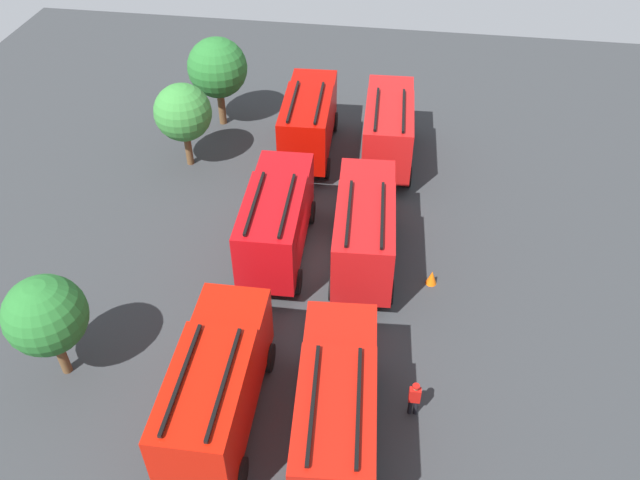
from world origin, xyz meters
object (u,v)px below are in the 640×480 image
firefighter_1 (414,398)px  traffic_cone_1 (432,277)px  fire_truck_2 (388,127)px  fire_truck_4 (277,219)px  traffic_cone_0 (262,162)px  tree_0 (46,316)px  tree_2 (217,68)px  fire_truck_5 (309,119)px  fire_truck_0 (337,406)px  firefighter_0 (381,193)px  tree_1 (183,113)px  fire_truck_3 (217,384)px  fire_truck_1 (365,228)px

firefighter_1 → traffic_cone_1: (6.93, -0.53, -0.55)m
firefighter_1 → fire_truck_2: bearing=5.7°
fire_truck_4 → traffic_cone_0: fire_truck_4 is taller
tree_0 → tree_2: 19.16m
fire_truck_4 → fire_truck_5: 8.78m
fire_truck_0 → firefighter_0: 13.59m
fire_truck_4 → traffic_cone_0: size_ratio=12.82×
fire_truck_0 → tree_1: 19.18m
fire_truck_5 → fire_truck_3: bearing=176.6°
firefighter_1 → tree_0: size_ratio=0.35×
firefighter_0 → tree_1: (2.60, 10.79, 2.15)m
fire_truck_5 → firefighter_0: fire_truck_5 is taller
traffic_cone_1 → fire_truck_3: bearing=138.6°
fire_truck_4 → fire_truck_5: same height
tree_0 → tree_1: tree_1 is taller
tree_1 → fire_truck_3: bearing=-158.8°
firefighter_0 → traffic_cone_1: (-4.97, -2.67, -0.68)m
firefighter_0 → fire_truck_4: bearing=-120.7°
fire_truck_2 → traffic_cone_1: fire_truck_2 is taller
traffic_cone_0 → tree_0: bearing=163.4°
tree_2 → tree_1: bearing=171.8°
fire_truck_2 → firefighter_0: size_ratio=4.02×
fire_truck_1 → firefighter_0: fire_truck_1 is taller
fire_truck_3 → fire_truck_4: same height
fire_truck_0 → fire_truck_5: 18.63m
firefighter_1 → fire_truck_0: bearing=120.2°
traffic_cone_0 → traffic_cone_1: traffic_cone_1 is taller
fire_truck_1 → fire_truck_0: bearing=176.4°
traffic_cone_0 → firefighter_0: bearing=-113.6°
fire_truck_3 → traffic_cone_0: fire_truck_3 is taller
fire_truck_3 → firefighter_1: 7.04m
fire_truck_3 → traffic_cone_0: size_ratio=12.74×
tree_0 → tree_2: (19.12, -1.08, 0.46)m
firefighter_0 → traffic_cone_1: 5.68m
fire_truck_5 → tree_1: bearing=105.3°
fire_truck_5 → fire_truck_4: bearing=177.3°
fire_truck_2 → firefighter_0: 4.67m
firefighter_0 → fire_truck_2: bearing=107.1°
fire_truck_1 → firefighter_1: 8.26m
fire_truck_3 → tree_0: bearing=77.8°
tree_0 → traffic_cone_1: 15.81m
fire_truck_0 → fire_truck_3: size_ratio=1.02×
fire_truck_2 → tree_0: (-16.51, 11.17, 0.97)m
fire_truck_2 → firefighter_1: 16.62m
fire_truck_4 → firefighter_1: 10.27m
tree_2 → traffic_cone_0: bearing=-141.1°
traffic_cone_0 → traffic_cone_1: 12.32m
firefighter_0 → tree_2: tree_2 is taller
tree_0 → tree_1: bearing=-1.7°
tree_1 → traffic_cone_1: 15.70m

